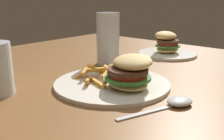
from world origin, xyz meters
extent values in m
cube|color=brown|center=(0.00, 0.00, 0.73)|extent=(1.66, 1.08, 0.03)
cylinder|color=brown|center=(-0.76, 0.47, 0.36)|extent=(0.08, 0.08, 0.72)
cylinder|color=silver|center=(-0.12, -0.14, 0.75)|extent=(0.30, 0.30, 0.01)
ellipsoid|color=#DBB770|center=(-0.06, -0.15, 0.77)|extent=(0.13, 0.12, 0.02)
cylinder|color=#38752D|center=(-0.06, -0.15, 0.78)|extent=(0.14, 0.14, 0.01)
cylinder|color=red|center=(-0.06, -0.15, 0.79)|extent=(0.11, 0.11, 0.01)
cylinder|color=#4C2D1E|center=(-0.06, -0.15, 0.80)|extent=(0.12, 0.12, 0.01)
ellipsoid|color=#DBB770|center=(-0.05, -0.14, 0.82)|extent=(0.13, 0.12, 0.04)
cube|color=gold|center=(-0.15, -0.09, 0.76)|extent=(0.02, 0.09, 0.03)
cube|color=gold|center=(-0.14, -0.09, 0.76)|extent=(0.04, 0.07, 0.01)
cube|color=gold|center=(-0.15, -0.12, 0.77)|extent=(0.06, 0.05, 0.03)
cube|color=gold|center=(-0.13, -0.15, 0.77)|extent=(0.06, 0.07, 0.01)
cube|color=gold|center=(-0.19, -0.16, 0.78)|extent=(0.04, 0.06, 0.02)
cube|color=gold|center=(-0.15, -0.11, 0.77)|extent=(0.07, 0.01, 0.03)
cube|color=gold|center=(-0.19, -0.08, 0.76)|extent=(0.01, 0.06, 0.02)
cube|color=gold|center=(-0.17, -0.15, 0.78)|extent=(0.04, 0.05, 0.01)
cube|color=gold|center=(-0.15, -0.20, 0.77)|extent=(0.05, 0.05, 0.02)
cube|color=gold|center=(-0.17, -0.15, 0.78)|extent=(0.04, 0.06, 0.03)
cube|color=gold|center=(-0.13, -0.19, 0.76)|extent=(0.09, 0.04, 0.01)
cube|color=gold|center=(-0.20, -0.16, 0.77)|extent=(0.02, 0.07, 0.03)
cylinder|color=silver|center=(-0.28, 0.02, 0.84)|extent=(0.08, 0.08, 0.17)
cylinder|color=#B26B19|center=(-0.28, 0.02, 0.82)|extent=(0.07, 0.07, 0.14)
ellipsoid|color=silver|center=(0.08, -0.14, 0.76)|extent=(0.06, 0.07, 0.02)
cube|color=silver|center=(0.05, -0.23, 0.75)|extent=(0.06, 0.13, 0.00)
cylinder|color=silver|center=(-0.19, 0.28, 0.75)|extent=(0.23, 0.23, 0.01)
ellipsoid|color=#DBB770|center=(-0.19, 0.28, 0.77)|extent=(0.09, 0.10, 0.02)
cylinder|color=#38752D|center=(-0.19, 0.28, 0.79)|extent=(0.11, 0.11, 0.01)
cylinder|color=red|center=(-0.19, 0.28, 0.79)|extent=(0.09, 0.09, 0.01)
cylinder|color=#4C2D1E|center=(-0.19, 0.28, 0.80)|extent=(0.10, 0.10, 0.01)
ellipsoid|color=#DBB770|center=(-0.20, 0.28, 0.82)|extent=(0.09, 0.11, 0.04)
camera|label=1|loc=(0.31, -0.64, 0.98)|focal=42.00mm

